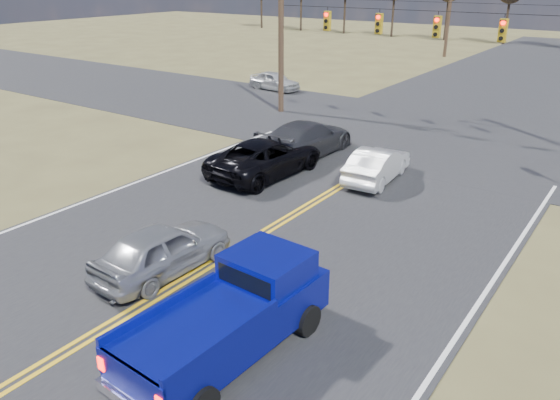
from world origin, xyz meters
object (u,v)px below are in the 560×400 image
Objects in this scene: pickup_truck at (233,315)px; cross_car_west at (275,81)px; black_suv at (266,157)px; white_car_queue at (377,164)px; dgrey_car_queue at (307,138)px; silver_suv at (163,249)px.

cross_car_west is (-16.02, 23.84, -0.29)m from pickup_truck.
pickup_truck reaches higher than black_suv.
dgrey_car_queue is (-4.06, 1.18, 0.12)m from white_car_queue.
silver_suv is 1.03× the size of white_car_queue.
dgrey_car_queue is (-2.44, 11.12, 0.08)m from silver_suv.
cross_car_west is (-13.85, 12.35, -0.01)m from white_car_queue.
silver_suv reaches higher than cross_car_west.
white_car_queue is at bearing 103.59° from pickup_truck.
pickup_truck is at bearing 126.26° from black_suv.
dgrey_car_queue is at bearing -75.53° from silver_suv.
pickup_truck is 0.97× the size of black_suv.
pickup_truck is 11.70m from white_car_queue.
white_car_queue is (4.00, 1.97, -0.08)m from black_suv.
dgrey_car_queue reaches higher than silver_suv.
dgrey_car_queue is at bearing -85.71° from black_suv.
pickup_truck is 1.30× the size of white_car_queue.
dgrey_car_queue is (-6.22, 12.67, -0.15)m from pickup_truck.
dgrey_car_queue is at bearing -132.69° from cross_car_west.
black_suv is at bearing 125.85° from pickup_truck.
pickup_truck reaches higher than silver_suv.
white_car_queue is at bearing -125.67° from cross_car_west.
white_car_queue is (-2.16, 11.49, -0.27)m from pickup_truck.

